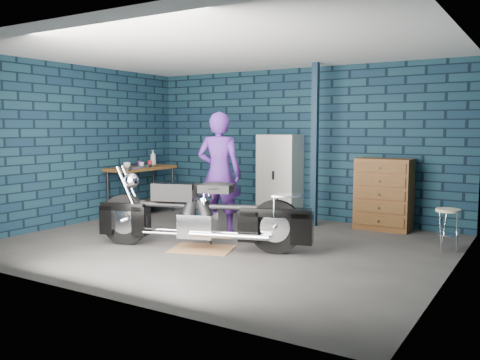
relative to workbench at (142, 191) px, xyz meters
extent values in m
plane|color=#464341|center=(2.68, -1.28, -0.46)|extent=(6.00, 6.00, 0.00)
cube|color=#0F2334|center=(2.68, 1.22, 0.90)|extent=(6.00, 0.02, 2.70)
cube|color=#0F2334|center=(-0.32, -1.28, 0.90)|extent=(0.02, 5.00, 2.70)
cube|color=#0F2334|center=(5.68, -1.28, 0.90)|extent=(0.02, 5.00, 2.70)
cube|color=silver|center=(2.68, -1.28, 2.25)|extent=(6.00, 5.00, 0.02)
cube|color=#102233|center=(3.23, 0.67, 0.90)|extent=(0.10, 0.10, 2.70)
cube|color=brown|center=(0.00, 0.00, 0.00)|extent=(0.60, 1.40, 0.91)
cube|color=#9B6943|center=(2.60, -1.66, -0.45)|extent=(0.97, 0.83, 0.01)
imported|color=#462079|center=(2.22, -0.67, 0.49)|extent=(0.80, 0.65, 1.88)
cube|color=gray|center=(0.02, -0.40, -0.30)|extent=(0.51, 0.36, 0.32)
cube|color=silver|center=(2.44, 0.95, 0.30)|extent=(0.71, 0.51, 1.52)
cube|color=brown|center=(4.32, 0.95, 0.12)|extent=(0.86, 0.48, 1.15)
imported|color=#C2B492|center=(-0.02, -0.35, 0.51)|extent=(0.16, 0.16, 0.10)
imported|color=#C2B492|center=(0.06, -0.05, 0.50)|extent=(0.13, 0.13, 0.09)
cylinder|color=#581862|center=(-0.16, 0.12, 0.50)|extent=(0.08, 0.08, 0.10)
cylinder|color=maroon|center=(0.10, 0.12, 0.51)|extent=(0.11, 0.11, 0.11)
imported|color=gray|center=(-0.10, 0.46, 0.60)|extent=(0.12, 0.12, 0.29)
camera|label=1|loc=(6.57, -7.16, 1.19)|focal=38.00mm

